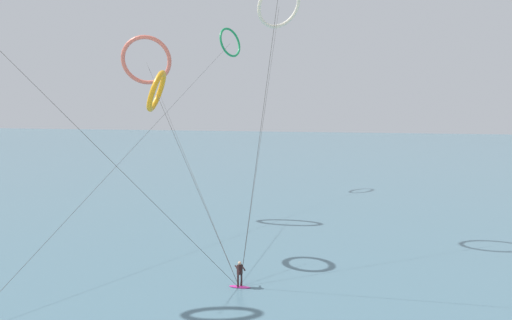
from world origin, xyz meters
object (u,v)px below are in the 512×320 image
(kite_coral, at_px, (146,60))
(kite_ivory, at_px, (279,5))
(kite_amber, at_px, (157,91))
(kite_emerald, at_px, (230,43))
(surfer_magenta, at_px, (240,276))

(kite_coral, height_order, kite_ivory, kite_ivory)
(kite_coral, relative_size, kite_amber, 1.31)
(kite_coral, distance_m, kite_emerald, 19.40)
(surfer_magenta, xyz_separation_m, kite_coral, (-13.87, 15.33, 15.34))
(surfer_magenta, xyz_separation_m, kite_amber, (-7.50, 4.36, 11.79))
(kite_coral, xyz_separation_m, kite_amber, (6.36, -10.97, -3.54))
(kite_coral, relative_size, kite_emerald, 0.41)
(kite_coral, relative_size, kite_ivory, 0.85)
(surfer_magenta, distance_m, kite_coral, 25.74)
(kite_coral, bearing_deg, kite_amber, 100.18)
(surfer_magenta, relative_size, kite_amber, 0.12)
(surfer_magenta, height_order, kite_amber, kite_amber)
(kite_ivory, relative_size, kite_emerald, 0.48)
(kite_coral, height_order, kite_emerald, kite_emerald)
(kite_ivory, bearing_deg, kite_amber, -1.51)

